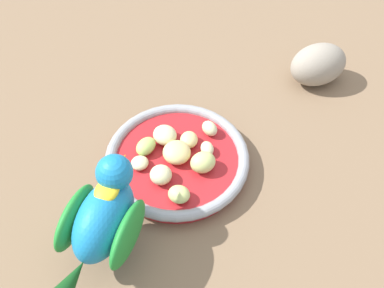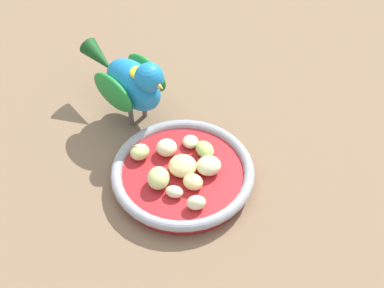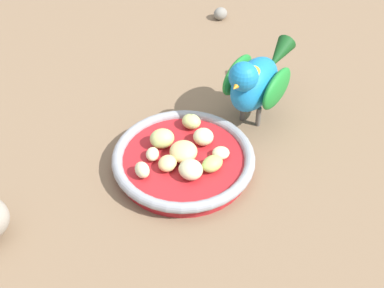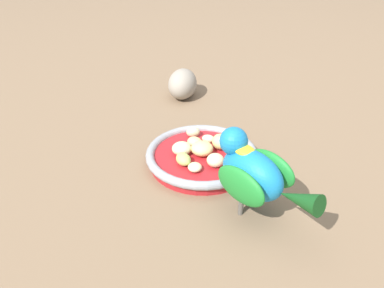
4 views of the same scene
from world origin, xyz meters
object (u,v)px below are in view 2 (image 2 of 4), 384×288
(feeding_bowl, at_px, (180,174))
(apple_piece_5, at_px, (193,182))
(apple_piece_6, at_px, (205,150))
(parrot, at_px, (132,81))
(apple_piece_1, at_px, (209,166))
(apple_piece_3, at_px, (167,148))
(apple_piece_0, at_px, (179,166))
(apple_piece_7, at_px, (174,192))
(apple_piece_2, at_px, (196,203))
(apple_piece_8, at_px, (140,152))
(apple_piece_9, at_px, (191,142))
(apple_piece_4, at_px, (158,178))

(feeding_bowl, bearing_deg, apple_piece_5, -140.00)
(apple_piece_6, bearing_deg, parrot, 52.55)
(apple_piece_1, xyz_separation_m, apple_piece_3, (0.03, 0.06, -0.00))
(apple_piece_0, xyz_separation_m, parrot, (0.12, 0.08, 0.04))
(apple_piece_0, distance_m, parrot, 0.15)
(feeding_bowl, bearing_deg, apple_piece_7, 176.43)
(apple_piece_2, distance_m, parrot, 0.22)
(apple_piece_6, distance_m, apple_piece_8, 0.09)
(apple_piece_0, bearing_deg, apple_piece_7, 176.96)
(apple_piece_0, height_order, parrot, parrot)
(apple_piece_6, height_order, parrot, parrot)
(feeding_bowl, distance_m, apple_piece_8, 0.06)
(apple_piece_2, relative_size, apple_piece_8, 0.91)
(apple_piece_3, height_order, apple_piece_7, apple_piece_3)
(apple_piece_3, relative_size, parrot, 0.19)
(apple_piece_9, bearing_deg, apple_piece_5, -172.98)
(apple_piece_3, xyz_separation_m, parrot, (0.09, 0.06, 0.04))
(feeding_bowl, height_order, apple_piece_5, apple_piece_5)
(apple_piece_2, bearing_deg, apple_piece_1, -11.05)
(apple_piece_4, relative_size, apple_piece_6, 1.08)
(apple_piece_3, relative_size, apple_piece_5, 1.04)
(apple_piece_3, relative_size, apple_piece_6, 0.91)
(feeding_bowl, xyz_separation_m, apple_piece_8, (0.02, 0.06, 0.02))
(apple_piece_7, bearing_deg, apple_piece_5, -53.09)
(apple_piece_6, height_order, apple_piece_8, same)
(apple_piece_8, distance_m, apple_piece_9, 0.08)
(apple_piece_2, height_order, apple_piece_4, apple_piece_4)
(apple_piece_1, distance_m, apple_piece_7, 0.06)
(apple_piece_0, bearing_deg, apple_piece_2, -154.80)
(apple_piece_5, bearing_deg, feeding_bowl, 40.00)
(feeding_bowl, height_order, apple_piece_7, apple_piece_7)
(apple_piece_9, bearing_deg, apple_piece_3, 119.61)
(apple_piece_4, bearing_deg, apple_piece_2, -122.80)
(apple_piece_0, height_order, apple_piece_9, apple_piece_0)
(feeding_bowl, relative_size, apple_piece_8, 7.04)
(apple_piece_4, distance_m, apple_piece_8, 0.06)
(apple_piece_2, bearing_deg, apple_piece_8, 46.23)
(apple_piece_4, distance_m, apple_piece_5, 0.05)
(apple_piece_3, bearing_deg, apple_piece_7, -166.13)
(apple_piece_1, bearing_deg, apple_piece_8, 79.26)
(apple_piece_9, bearing_deg, apple_piece_1, -148.76)
(feeding_bowl, xyz_separation_m, parrot, (0.12, 0.08, 0.06))
(apple_piece_2, xyz_separation_m, apple_piece_9, (0.11, 0.02, -0.00))
(apple_piece_1, xyz_separation_m, apple_piece_8, (0.02, 0.10, -0.00))
(apple_piece_9, bearing_deg, feeding_bowl, 167.60)
(apple_piece_5, bearing_deg, apple_piece_7, 126.91)
(apple_piece_5, bearing_deg, apple_piece_6, -11.57)
(apple_piece_6, distance_m, apple_piece_7, 0.08)
(apple_piece_7, height_order, apple_piece_9, apple_piece_7)
(apple_piece_9, relative_size, parrot, 0.16)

